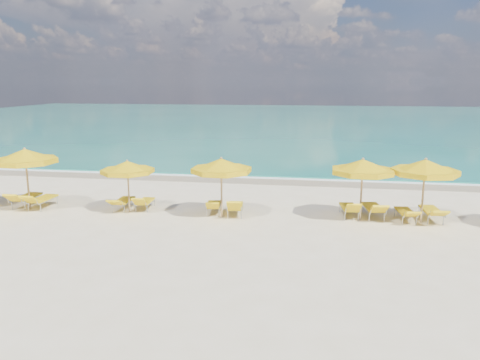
# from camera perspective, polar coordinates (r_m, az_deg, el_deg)

# --- Properties ---
(ground_plane) EXTENTS (120.00, 120.00, 0.00)m
(ground_plane) POSITION_cam_1_polar(r_m,az_deg,el_deg) (18.63, -0.76, -4.55)
(ground_plane) COLOR beige
(ocean) EXTENTS (120.00, 80.00, 0.30)m
(ocean) POSITION_cam_1_polar(r_m,az_deg,el_deg) (65.87, 6.74, 7.23)
(ocean) COLOR #136C5B
(ocean) RESTS_ON ground
(wet_sand_band) EXTENTS (120.00, 2.60, 0.01)m
(wet_sand_band) POSITION_cam_1_polar(r_m,az_deg,el_deg) (25.73, 2.17, 0.06)
(wet_sand_band) COLOR tan
(wet_sand_band) RESTS_ON ground
(foam_line) EXTENTS (120.00, 1.20, 0.03)m
(foam_line) POSITION_cam_1_polar(r_m,az_deg,el_deg) (26.51, 2.39, 0.41)
(foam_line) COLOR white
(foam_line) RESTS_ON ground
(whitecap_near) EXTENTS (14.00, 0.36, 0.05)m
(whitecap_near) POSITION_cam_1_polar(r_m,az_deg,el_deg) (36.17, -5.34, 3.46)
(whitecap_near) COLOR white
(whitecap_near) RESTS_ON ground
(whitecap_far) EXTENTS (18.00, 0.30, 0.05)m
(whitecap_far) POSITION_cam_1_polar(r_m,az_deg,el_deg) (42.19, 16.00, 4.26)
(whitecap_far) COLOR white
(whitecap_far) RESTS_ON ground
(umbrella_2) EXTENTS (3.30, 3.30, 2.63)m
(umbrella_2) POSITION_cam_1_polar(r_m,az_deg,el_deg) (21.27, -24.71, 2.60)
(umbrella_2) COLOR tan
(umbrella_2) RESTS_ON ground
(umbrella_3) EXTENTS (2.79, 2.79, 2.19)m
(umbrella_3) POSITION_cam_1_polar(r_m,az_deg,el_deg) (19.46, -13.56, 1.49)
(umbrella_3) COLOR tan
(umbrella_3) RESTS_ON ground
(umbrella_4) EXTENTS (3.16, 3.16, 2.42)m
(umbrella_4) POSITION_cam_1_polar(r_m,az_deg,el_deg) (18.16, -2.29, 1.71)
(umbrella_4) COLOR tan
(umbrella_4) RESTS_ON ground
(umbrella_5) EXTENTS (3.22, 3.22, 2.46)m
(umbrella_5) POSITION_cam_1_polar(r_m,az_deg,el_deg) (18.35, 14.73, 1.53)
(umbrella_5) COLOR tan
(umbrella_5) RESTS_ON ground
(umbrella_6) EXTENTS (2.83, 2.83, 2.52)m
(umbrella_6) POSITION_cam_1_polar(r_m,az_deg,el_deg) (18.70, 21.64, 1.42)
(umbrella_6) COLOR tan
(umbrella_6) RESTS_ON ground
(lounger_2_left) EXTENTS (0.72, 1.98, 0.83)m
(lounger_2_left) POSITION_cam_1_polar(r_m,az_deg,el_deg) (22.18, -24.60, -2.34)
(lounger_2_left) COLOR #A5A8AD
(lounger_2_left) RESTS_ON ground
(lounger_2_right) EXTENTS (0.67, 1.90, 0.81)m
(lounger_2_right) POSITION_cam_1_polar(r_m,az_deg,el_deg) (21.63, -22.94, -2.56)
(lounger_2_right) COLOR #A5A8AD
(lounger_2_right) RESTS_ON ground
(lounger_3_left) EXTENTS (0.62, 1.80, 0.68)m
(lounger_3_left) POSITION_cam_1_polar(r_m,az_deg,el_deg) (20.32, -14.05, -2.90)
(lounger_3_left) COLOR #A5A8AD
(lounger_3_left) RESTS_ON ground
(lounger_3_right) EXTENTS (0.63, 1.64, 0.73)m
(lounger_3_right) POSITION_cam_1_polar(r_m,az_deg,el_deg) (20.11, -11.50, -2.97)
(lounger_3_right) COLOR #A5A8AD
(lounger_3_right) RESTS_ON ground
(lounger_4_left) EXTENTS (0.80, 1.70, 0.72)m
(lounger_4_left) POSITION_cam_1_polar(r_m,az_deg,el_deg) (19.18, -3.22, -3.47)
(lounger_4_left) COLOR #A5A8AD
(lounger_4_left) RESTS_ON ground
(lounger_4_right) EXTENTS (0.78, 1.77, 0.84)m
(lounger_4_right) POSITION_cam_1_polar(r_m,az_deg,el_deg) (18.84, -0.58, -3.67)
(lounger_4_right) COLOR #A5A8AD
(lounger_4_right) RESTS_ON ground
(lounger_5_left) EXTENTS (0.80, 1.80, 0.82)m
(lounger_5_left) POSITION_cam_1_polar(r_m,az_deg,el_deg) (19.15, 13.15, -3.74)
(lounger_5_left) COLOR #A5A8AD
(lounger_5_left) RESTS_ON ground
(lounger_5_right) EXTENTS (0.88, 1.99, 0.82)m
(lounger_5_right) POSITION_cam_1_polar(r_m,az_deg,el_deg) (19.28, 15.91, -3.74)
(lounger_5_right) COLOR #A5A8AD
(lounger_5_right) RESTS_ON ground
(lounger_6_left) EXTENTS (0.74, 1.78, 0.67)m
(lounger_6_left) POSITION_cam_1_polar(r_m,az_deg,el_deg) (19.22, 19.53, -4.10)
(lounger_6_left) COLOR #A5A8AD
(lounger_6_left) RESTS_ON ground
(lounger_6_right) EXTENTS (0.75, 1.98, 0.73)m
(lounger_6_right) POSITION_cam_1_polar(r_m,az_deg,el_deg) (19.58, 22.28, -3.95)
(lounger_6_right) COLOR #A5A8AD
(lounger_6_right) RESTS_ON ground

